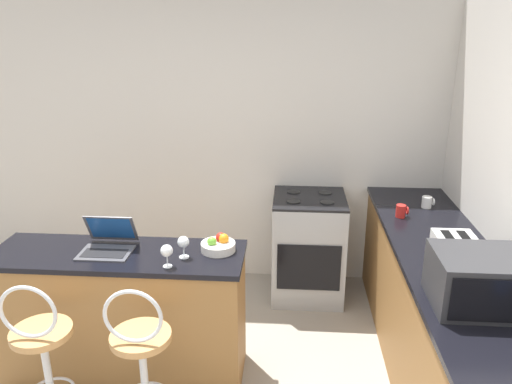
# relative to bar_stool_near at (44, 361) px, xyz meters

# --- Properties ---
(wall_back) EXTENTS (12.00, 0.06, 2.60)m
(wall_back) POSITION_rel_bar_stool_near_xyz_m (0.75, 2.02, 0.84)
(wall_back) COLOR silver
(wall_back) RESTS_ON ground_plane
(breakfast_bar) EXTENTS (1.62, 0.52, 0.90)m
(breakfast_bar) POSITION_rel_bar_stool_near_xyz_m (0.28, 0.52, -0.01)
(breakfast_bar) COLOR olive
(breakfast_bar) RESTS_ON ground_plane
(counter_right) EXTENTS (0.66, 2.92, 0.90)m
(counter_right) POSITION_rel_bar_stool_near_xyz_m (2.38, 0.54, -0.01)
(counter_right) COLOR olive
(counter_right) RESTS_ON ground_plane
(bar_stool_near) EXTENTS (0.40, 0.40, 0.99)m
(bar_stool_near) POSITION_rel_bar_stool_near_xyz_m (0.00, 0.00, 0.00)
(bar_stool_near) COLOR silver
(bar_stool_near) RESTS_ON ground_plane
(bar_stool_far) EXTENTS (0.40, 0.40, 0.99)m
(bar_stool_far) POSITION_rel_bar_stool_near_xyz_m (0.57, 0.00, 0.00)
(bar_stool_far) COLOR silver
(bar_stool_far) RESTS_ON ground_plane
(laptop) EXTENTS (0.32, 0.31, 0.22)m
(laptop) POSITION_rel_bar_stool_near_xyz_m (0.22, 0.56, 0.50)
(laptop) COLOR #47474C
(laptop) RESTS_ON breakfast_bar
(microwave) EXTENTS (0.49, 0.40, 0.28)m
(microwave) POSITION_rel_bar_stool_near_xyz_m (2.36, 0.06, 0.58)
(microwave) COLOR #2D2D30
(microwave) RESTS_ON counter_right
(toaster) EXTENTS (0.26, 0.27, 0.18)m
(toaster) POSITION_rel_bar_stool_near_xyz_m (2.38, 0.53, 0.53)
(toaster) COLOR silver
(toaster) RESTS_ON counter_right
(stove_range) EXTENTS (0.60, 0.61, 0.91)m
(stove_range) POSITION_rel_bar_stool_near_xyz_m (1.54, 1.66, -0.01)
(stove_range) COLOR #9EA3A8
(stove_range) RESTS_ON ground_plane
(wine_glass_tall) EXTENTS (0.07, 0.07, 0.14)m
(wine_glass_tall) POSITION_rel_bar_stool_near_xyz_m (0.65, 0.36, 0.54)
(wine_glass_tall) COLOR silver
(wine_glass_tall) RESTS_ON breakfast_bar
(mug_white) EXTENTS (0.09, 0.08, 0.09)m
(mug_white) POSITION_rel_bar_stool_near_xyz_m (2.45, 1.49, 0.49)
(mug_white) COLOR white
(mug_white) RESTS_ON counter_right
(mug_red) EXTENTS (0.09, 0.07, 0.09)m
(mug_red) POSITION_rel_bar_stool_near_xyz_m (2.21, 1.28, 0.49)
(mug_red) COLOR red
(mug_red) RESTS_ON counter_right
(fruit_bowl) EXTENTS (0.22, 0.22, 0.11)m
(fruit_bowl) POSITION_rel_bar_stool_near_xyz_m (0.93, 0.60, 0.48)
(fruit_bowl) COLOR silver
(fruit_bowl) RESTS_ON breakfast_bar
(wine_glass_short) EXTENTS (0.07, 0.07, 0.14)m
(wine_glass_short) POSITION_rel_bar_stool_near_xyz_m (0.73, 0.49, 0.54)
(wine_glass_short) COLOR silver
(wine_glass_short) RESTS_ON breakfast_bar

